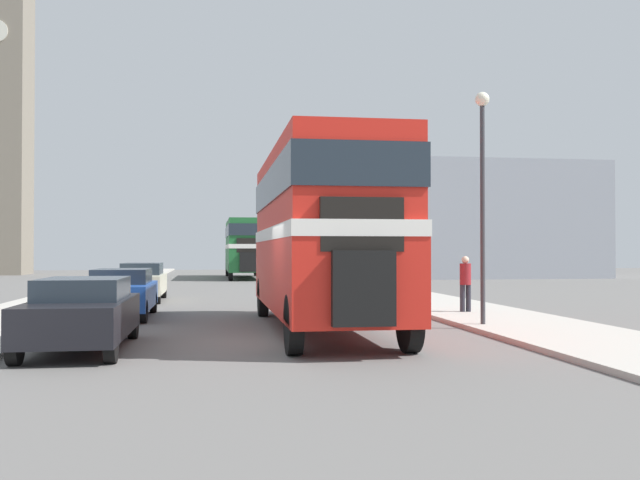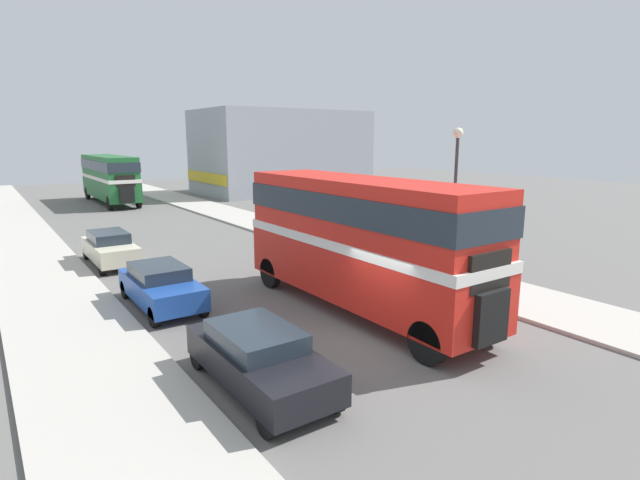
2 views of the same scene
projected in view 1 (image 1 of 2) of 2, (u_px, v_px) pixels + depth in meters
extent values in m
plane|color=slate|center=(271.00, 344.00, 15.00)|extent=(120.00, 120.00, 0.00)
cube|color=#B7B2A8|center=(570.00, 335.00, 16.02)|extent=(3.50, 120.00, 0.12)
cube|color=red|center=(320.00, 274.00, 17.62)|extent=(2.53, 10.02, 1.68)
cube|color=white|center=(320.00, 234.00, 17.63)|extent=(2.56, 10.07, 0.31)
cube|color=red|center=(320.00, 191.00, 17.65)|extent=(2.48, 9.82, 1.83)
cube|color=#232D38|center=(320.00, 187.00, 17.65)|extent=(2.56, 9.92, 0.83)
cube|color=black|center=(364.00, 288.00, 12.56)|extent=(1.14, 0.20, 1.34)
cube|color=black|center=(362.00, 224.00, 12.72)|extent=(1.52, 0.12, 0.98)
cylinder|color=black|center=(294.00, 325.00, 13.39)|extent=(0.28, 1.14, 1.14)
cylinder|color=black|center=(410.00, 323.00, 13.73)|extent=(0.28, 1.14, 1.14)
cylinder|color=black|center=(263.00, 297.00, 21.37)|extent=(0.28, 1.14, 1.14)
cylinder|color=black|center=(337.00, 296.00, 21.71)|extent=(0.28, 1.14, 1.14)
cube|color=#1E602D|center=(244.00, 260.00, 51.15)|extent=(2.49, 10.98, 1.57)
cube|color=white|center=(244.00, 247.00, 51.17)|extent=(2.52, 11.03, 0.29)
cube|color=#1E602D|center=(244.00, 233.00, 51.18)|extent=(2.44, 10.76, 1.72)
cube|color=#232D38|center=(244.00, 232.00, 51.18)|extent=(2.52, 10.87, 0.77)
cube|color=black|center=(248.00, 262.00, 45.63)|extent=(1.12, 0.20, 1.26)
cube|color=black|center=(248.00, 245.00, 45.79)|extent=(1.49, 0.12, 0.92)
cylinder|color=black|center=(231.00, 272.00, 46.45)|extent=(0.28, 1.14, 1.14)
cylinder|color=black|center=(264.00, 272.00, 46.79)|extent=(0.28, 1.14, 1.14)
cylinder|color=black|center=(227.00, 269.00, 55.38)|extent=(0.28, 1.14, 1.14)
cylinder|color=black|center=(256.00, 269.00, 55.71)|extent=(0.28, 1.14, 1.14)
cube|color=black|center=(82.00, 318.00, 14.04)|extent=(1.79, 4.44, 0.71)
cube|color=#232D38|center=(84.00, 289.00, 14.22)|extent=(1.58, 2.31, 0.42)
cylinder|color=black|center=(15.00, 347.00, 12.16)|extent=(0.20, 0.64, 0.64)
cylinder|color=black|center=(111.00, 345.00, 12.40)|extent=(0.20, 0.64, 0.64)
cylinder|color=black|center=(59.00, 325.00, 15.66)|extent=(0.20, 0.64, 0.64)
cylinder|color=black|center=(133.00, 324.00, 15.90)|extent=(0.20, 0.64, 0.64)
cube|color=#1E479E|center=(121.00, 296.00, 20.84)|extent=(1.76, 4.28, 0.71)
cube|color=#232D38|center=(122.00, 276.00, 21.02)|extent=(1.55, 2.23, 0.43)
cylinder|color=black|center=(84.00, 312.00, 19.04)|extent=(0.20, 0.64, 0.64)
cylinder|color=black|center=(143.00, 311.00, 19.28)|extent=(0.20, 0.64, 0.64)
cylinder|color=black|center=(103.00, 303.00, 22.39)|extent=(0.20, 0.64, 0.64)
cylinder|color=black|center=(153.00, 302.00, 22.63)|extent=(0.20, 0.64, 0.64)
cube|color=beige|center=(142.00, 284.00, 27.83)|extent=(1.66, 4.32, 0.74)
cube|color=#232D38|center=(142.00, 269.00, 28.01)|extent=(1.47, 2.25, 0.45)
cylinder|color=black|center=(117.00, 296.00, 26.02)|extent=(0.20, 0.64, 0.64)
cylinder|color=black|center=(158.00, 295.00, 26.24)|extent=(0.20, 0.64, 0.64)
cylinder|color=black|center=(128.00, 291.00, 29.40)|extent=(0.20, 0.64, 0.64)
cylinder|color=black|center=(164.00, 290.00, 29.63)|extent=(0.20, 0.64, 0.64)
cylinder|color=#282833|center=(462.00, 298.00, 21.55)|extent=(0.15, 0.15, 0.81)
cylinder|color=#282833|center=(468.00, 298.00, 21.58)|extent=(0.15, 0.15, 0.81)
cylinder|color=maroon|center=(465.00, 274.00, 21.57)|extent=(0.34, 0.34, 0.65)
sphere|color=beige|center=(465.00, 260.00, 21.58)|extent=(0.22, 0.22, 0.22)
torus|color=black|center=(420.00, 288.00, 28.38)|extent=(0.05, 0.71, 0.71)
torus|color=black|center=(413.00, 287.00, 29.42)|extent=(0.05, 0.71, 0.71)
cylinder|color=maroon|center=(416.00, 284.00, 28.90)|extent=(0.04, 1.06, 0.34)
cylinder|color=maroon|center=(414.00, 282.00, 29.27)|extent=(0.04, 0.04, 0.43)
cylinder|color=#38383D|center=(483.00, 215.00, 17.95)|extent=(0.12, 0.12, 5.50)
sphere|color=#EFEACC|center=(482.00, 99.00, 17.99)|extent=(0.36, 0.36, 0.36)
cube|color=gray|center=(3.00, 130.00, 58.75)|extent=(4.05, 4.05, 23.85)
cube|color=#999EA8|center=(475.00, 221.00, 53.90)|extent=(16.93, 10.03, 8.39)
cube|color=gold|center=(365.00, 252.00, 52.58)|extent=(0.12, 9.53, 1.01)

